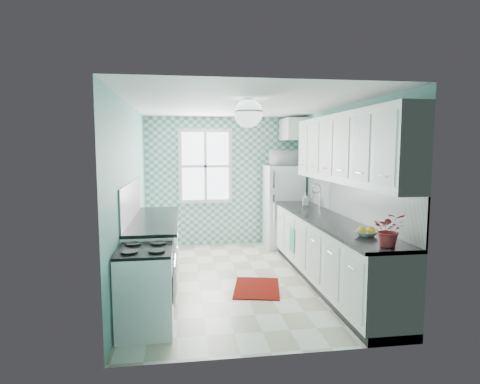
{
  "coord_description": "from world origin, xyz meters",
  "views": [
    {
      "loc": [
        -0.81,
        -5.63,
        1.91
      ],
      "look_at": [
        0.05,
        0.25,
        1.25
      ],
      "focal_mm": 30.0,
      "sensor_mm": 36.0,
      "label": 1
    }
  ],
  "objects": [
    {
      "name": "rug",
      "position": [
        0.18,
        -0.44,
        0.01
      ],
      "size": [
        0.77,
        0.97,
        0.01
      ],
      "primitive_type": "cube",
      "rotation": [
        0.0,
        0.0,
        -0.21
      ],
      "color": "#7E0104",
      "rests_on": "floor"
    },
    {
      "name": "fridge",
      "position": [
        1.11,
        1.77,
        0.79
      ],
      "size": [
        0.68,
        0.68,
        1.57
      ],
      "rotation": [
        0.0,
        0.0,
        0.06
      ],
      "color": "silver",
      "rests_on": "floor"
    },
    {
      "name": "dish_towel",
      "position": [
        0.89,
        0.33,
        0.48
      ],
      "size": [
        0.08,
        0.25,
        0.38
      ],
      "primitive_type": "cube",
      "rotation": [
        0.0,
        0.0,
        -0.25
      ],
      "color": "#4FABAD",
      "rests_on": "base_cabinets_right"
    },
    {
      "name": "stove",
      "position": [
        -1.2,
        -1.47,
        0.45
      ],
      "size": [
        0.57,
        0.71,
        0.85
      ],
      "rotation": [
        0.0,
        0.0,
        0.01
      ],
      "color": "white",
      "rests_on": "floor"
    },
    {
      "name": "wall_right",
      "position": [
        1.51,
        0.0,
        1.25
      ],
      "size": [
        0.02,
        4.4,
        2.5
      ],
      "primitive_type": "cube",
      "color": "#64A99E",
      "rests_on": "floor"
    },
    {
      "name": "upper_cabinet_fridge",
      "position": [
        1.3,
        1.83,
        2.25
      ],
      "size": [
        0.4,
        0.74,
        0.4
      ],
      "primitive_type": "cube",
      "color": "white",
      "rests_on": "wall_right"
    },
    {
      "name": "microwave",
      "position": [
        1.11,
        1.78,
        1.71
      ],
      "size": [
        0.52,
        0.36,
        0.28
      ],
      "primitive_type": "imported",
      "rotation": [
        0.0,
        0.0,
        3.12
      ],
      "color": "white",
      "rests_on": "fridge"
    },
    {
      "name": "backsplash_right",
      "position": [
        1.49,
        -0.4,
        1.2
      ],
      "size": [
        0.02,
        3.6,
        0.51
      ],
      "primitive_type": "cube",
      "color": "white",
      "rests_on": "wall_right"
    },
    {
      "name": "base_cabinets_left",
      "position": [
        -1.2,
        -0.07,
        0.45
      ],
      "size": [
        0.6,
        2.15,
        0.9
      ],
      "primitive_type": "cube",
      "color": "white",
      "rests_on": "floor"
    },
    {
      "name": "fruit_bowl",
      "position": [
        1.2,
        -1.54,
        0.97
      ],
      "size": [
        0.31,
        0.31,
        0.06
      ],
      "primitive_type": "imported",
      "rotation": [
        0.0,
        0.0,
        0.41
      ],
      "color": "white",
      "rests_on": "countertop_right"
    },
    {
      "name": "countertop_right",
      "position": [
        1.19,
        -0.4,
        0.92
      ],
      "size": [
        0.63,
        3.6,
        0.04
      ],
      "primitive_type": "cube",
      "color": "black",
      "rests_on": "base_cabinets_right"
    },
    {
      "name": "accent_wall",
      "position": [
        0.0,
        2.19,
        1.25
      ],
      "size": [
        3.0,
        0.01,
        2.5
      ],
      "primitive_type": "cube",
      "color": "#519F94",
      "rests_on": "wall_back"
    },
    {
      "name": "wall_front",
      "position": [
        0.0,
        -2.21,
        1.25
      ],
      "size": [
        3.0,
        0.02,
        2.5
      ],
      "primitive_type": "cube",
      "color": "#64A99E",
      "rests_on": "floor"
    },
    {
      "name": "potted_plant",
      "position": [
        1.2,
        -2.02,
        1.11
      ],
      "size": [
        0.39,
        0.37,
        0.34
      ],
      "primitive_type": "imported",
      "rotation": [
        0.0,
        0.0,
        -0.43
      ],
      "color": "#B80815",
      "rests_on": "countertop_right"
    },
    {
      "name": "ceiling_light",
      "position": [
        0.0,
        -0.8,
        2.32
      ],
      "size": [
        0.34,
        0.34,
        0.35
      ],
      "color": "silver",
      "rests_on": "ceiling"
    },
    {
      "name": "wall_back",
      "position": [
        0.0,
        2.21,
        1.25
      ],
      "size": [
        3.0,
        0.02,
        2.5
      ],
      "primitive_type": "cube",
      "color": "#64A99E",
      "rests_on": "floor"
    },
    {
      "name": "base_cabinets_right",
      "position": [
        1.2,
        -0.4,
        0.45
      ],
      "size": [
        0.6,
        3.6,
        0.9
      ],
      "primitive_type": "cube",
      "color": "white",
      "rests_on": "floor"
    },
    {
      "name": "backsplash_left",
      "position": [
        -1.49,
        -0.07,
        1.2
      ],
      "size": [
        0.02,
        2.15,
        0.51
      ],
      "primitive_type": "cube",
      "color": "white",
      "rests_on": "wall_left"
    },
    {
      "name": "window",
      "position": [
        -0.35,
        2.16,
        1.55
      ],
      "size": [
        1.04,
        0.05,
        1.44
      ],
      "color": "white",
      "rests_on": "wall_back"
    },
    {
      "name": "countertop_left",
      "position": [
        -1.19,
        -0.07,
        0.92
      ],
      "size": [
        0.63,
        2.15,
        0.04
      ],
      "primitive_type": "cube",
      "color": "black",
      "rests_on": "base_cabinets_left"
    },
    {
      "name": "wall_left",
      "position": [
        -1.51,
        0.0,
        1.25
      ],
      "size": [
        0.02,
        4.4,
        2.5
      ],
      "primitive_type": "cube",
      "color": "#64A99E",
      "rests_on": "floor"
    },
    {
      "name": "upper_cabinets_right",
      "position": [
        1.33,
        -0.6,
        1.9
      ],
      "size": [
        0.33,
        3.2,
        0.9
      ],
      "primitive_type": "cube",
      "color": "white",
      "rests_on": "wall_right"
    },
    {
      "name": "ceiling",
      "position": [
        0.0,
        0.0,
        2.51
      ],
      "size": [
        3.0,
        4.4,
        0.02
      ],
      "primitive_type": "cube",
      "color": "white",
      "rests_on": "wall_back"
    },
    {
      "name": "soap_bottle",
      "position": [
        1.25,
        0.83,
        1.05
      ],
      "size": [
        0.12,
        0.12,
        0.21
      ],
      "primitive_type": "imported",
      "rotation": [
        0.0,
        0.0,
        -0.23
      ],
      "color": "#B0C6CB",
      "rests_on": "countertop_right"
    },
    {
      "name": "sink",
      "position": [
        1.2,
        0.41,
        0.93
      ],
      "size": [
        0.44,
        0.37,
        0.53
      ],
      "rotation": [
        0.0,
        0.0,
        -0.0
      ],
      "color": "silver",
      "rests_on": "countertop_right"
    },
    {
      "name": "floor",
      "position": [
        0.0,
        0.0,
        -0.01
      ],
      "size": [
        3.0,
        4.4,
        0.02
      ],
      "primitive_type": "cube",
      "color": "silver",
      "rests_on": "ground"
    }
  ]
}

